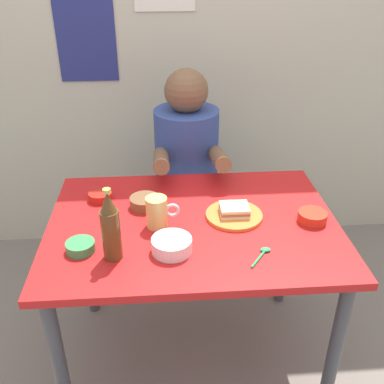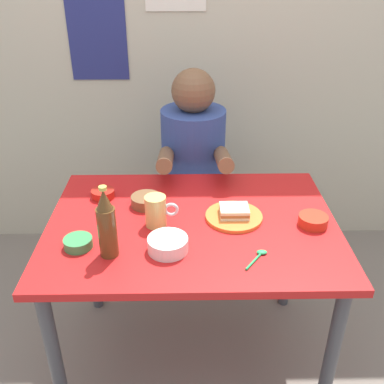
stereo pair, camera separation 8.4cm
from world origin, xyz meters
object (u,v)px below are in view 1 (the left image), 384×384
object	(u,v)px
plate_orange	(234,215)
sambal_bowl_red	(100,196)
sandwich	(234,210)
person_seated	(187,150)
dining_table	(193,241)
stool	(187,219)
beer_mug	(157,212)
beer_bottle	(111,228)

from	to	relation	value
plate_orange	sambal_bowl_red	size ratio (longest dim) A/B	2.29
sandwich	person_seated	bearing A→B (deg)	103.58
dining_table	stool	distance (m)	0.70
stool	beer_mug	bearing A→B (deg)	-102.97
beer_bottle	stool	bearing A→B (deg)	70.07
beer_mug	sandwich	bearing A→B (deg)	7.90
stool	dining_table	bearing A→B (deg)	-91.50
person_seated	sambal_bowl_red	world-z (taller)	person_seated
dining_table	sambal_bowl_red	world-z (taller)	sambal_bowl_red
person_seated	beer_bottle	xyz separation A→B (m)	(-0.30, -0.82, 0.09)
person_seated	sambal_bowl_red	distance (m)	0.58
dining_table	plate_orange	world-z (taller)	plate_orange
dining_table	sandwich	size ratio (longest dim) A/B	10.00
dining_table	beer_mug	world-z (taller)	beer_mug
plate_orange	beer_mug	world-z (taller)	beer_mug
sambal_bowl_red	person_seated	bearing A→B (deg)	47.86
beer_bottle	sambal_bowl_red	xyz separation A→B (m)	(-0.08, 0.39, -0.10)
plate_orange	beer_mug	size ratio (longest dim) A/B	1.75
dining_table	sandwich	world-z (taller)	sandwich
plate_orange	beer_bottle	size ratio (longest dim) A/B	0.84
beer_mug	person_seated	bearing A→B (deg)	76.81
sandwich	sambal_bowl_red	size ratio (longest dim) A/B	1.15
dining_table	beer_bottle	distance (m)	0.41
person_seated	sandwich	xyz separation A→B (m)	(0.14, -0.60, 0.01)
sandwich	beer_bottle	distance (m)	0.50
stool	sambal_bowl_red	bearing A→B (deg)	-131.40
stool	plate_orange	world-z (taller)	plate_orange
beer_bottle	dining_table	bearing A→B (deg)	35.21
stool	beer_bottle	world-z (taller)	beer_bottle
stool	beer_bottle	size ratio (longest dim) A/B	1.72
dining_table	person_seated	bearing A→B (deg)	88.47
sandwich	beer_mug	bearing A→B (deg)	-172.10
person_seated	plate_orange	size ratio (longest dim) A/B	3.27
beer_mug	sambal_bowl_red	xyz separation A→B (m)	(-0.24, 0.21, -0.04)
person_seated	sandwich	bearing A→B (deg)	-76.42
dining_table	beer_bottle	world-z (taller)	beer_bottle
stool	person_seated	distance (m)	0.42
sandwich	beer_mug	xyz separation A→B (m)	(-0.29, -0.04, 0.03)
dining_table	beer_mug	distance (m)	0.20
person_seated	dining_table	bearing A→B (deg)	-91.53
sandwich	beer_bottle	world-z (taller)	beer_bottle
person_seated	beer_mug	size ratio (longest dim) A/B	5.71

